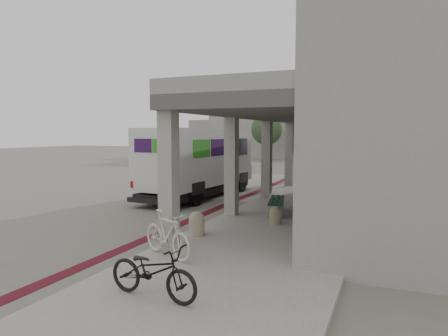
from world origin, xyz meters
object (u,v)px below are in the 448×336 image
at_px(fedex_truck, 198,161).
at_px(bicycle_cream, 167,234).
at_px(bicycle_black, 153,271).
at_px(bench, 276,203).
at_px(utility_cabinet, 322,190).

distance_m(fedex_truck, bicycle_cream, 8.95).
height_order(bicycle_black, bicycle_cream, bicycle_cream).
xyz_separation_m(bench, utility_cabinet, (1.07, 2.66, 0.18)).
relative_size(bench, utility_cabinet, 1.99).
height_order(fedex_truck, bicycle_black, fedex_truck).
xyz_separation_m(fedex_truck, bicycle_cream, (3.35, -8.25, -0.98)).
bearing_deg(fedex_truck, bench, -28.15).
bearing_deg(bicycle_black, utility_cabinet, -0.56).
xyz_separation_m(fedex_truck, utility_cabinet, (5.35, -0.05, -0.97)).
bearing_deg(bench, bicycle_black, -101.69).
bearing_deg(bicycle_cream, bench, 16.13).
distance_m(bench, bicycle_black, 7.53).
distance_m(fedex_truck, bench, 5.19).
bearing_deg(bench, fedex_truck, 135.95).
height_order(bench, utility_cabinet, utility_cabinet).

